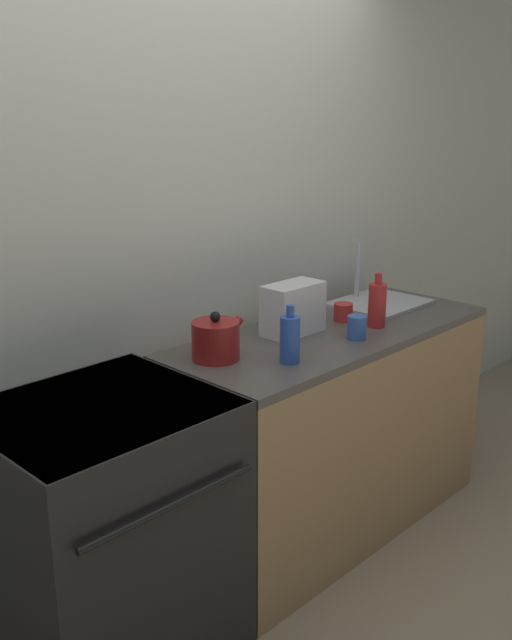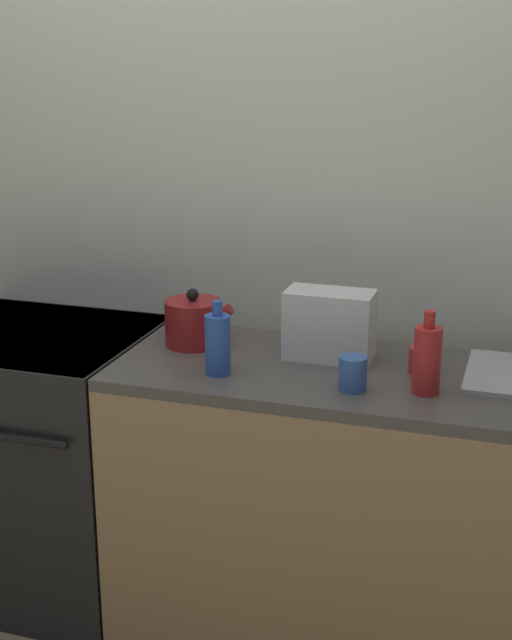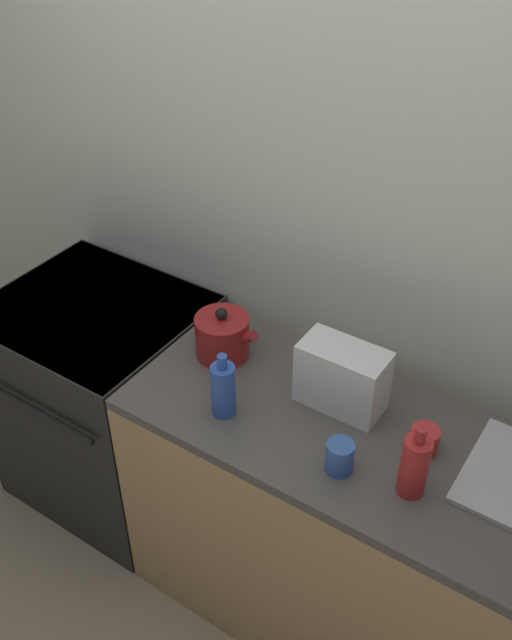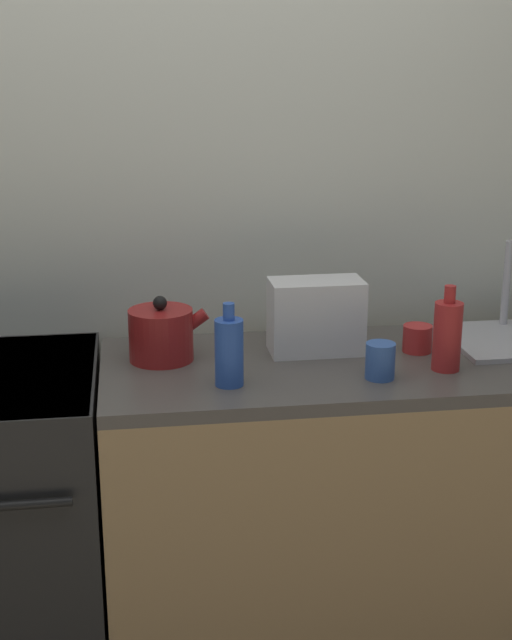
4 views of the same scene
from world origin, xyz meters
The scene contains 10 objects.
ground_plane centered at (0.00, 0.00, 0.00)m, with size 12.00×12.00×0.00m, color tan.
wall_back centered at (0.00, 0.73, 1.30)m, with size 8.00×0.05×2.60m.
stove centered at (-0.61, 0.34, 0.48)m, with size 0.75×0.71×0.93m.
counter_block centered at (0.55, 0.31, 0.47)m, with size 1.55×0.61×0.93m.
kettle centered at (-0.05, 0.39, 1.01)m, with size 0.23×0.18×0.19m.
toaster centered at (0.39, 0.39, 1.04)m, with size 0.27×0.14×0.21m.
bottle_red centered at (0.71, 0.20, 1.03)m, with size 0.08×0.08×0.24m.
bottle_blue centered at (0.11, 0.17, 1.03)m, with size 0.07×0.07×0.22m.
cup_red centered at (0.68, 0.35, 0.97)m, with size 0.08×0.08×0.08m.
cup_blue centered at (0.52, 0.16, 0.98)m, with size 0.08×0.08×0.10m.
Camera 3 is at (1.06, -1.09, 2.47)m, focal length 40.00 mm.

